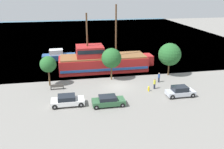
# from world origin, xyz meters

# --- Properties ---
(ground_plane) EXTENTS (160.00, 160.00, 0.00)m
(ground_plane) POSITION_xyz_m (0.00, 0.00, 0.00)
(ground_plane) COLOR gray
(water_surface) EXTENTS (80.00, 80.00, 0.00)m
(water_surface) POSITION_xyz_m (0.00, 44.00, 0.00)
(water_surface) COLOR #38667F
(water_surface) RESTS_ON ground
(pirate_ship) EXTENTS (16.89, 5.05, 11.56)m
(pirate_ship) POSITION_xyz_m (-1.17, 8.01, 1.70)
(pirate_ship) COLOR #A31E1E
(pirate_ship) RESTS_ON water_surface
(moored_boat_dockside) EXTENTS (6.81, 2.53, 2.12)m
(moored_boat_dockside) POSITION_xyz_m (-9.04, 16.97, 0.78)
(moored_boat_dockside) COLOR navy
(moored_boat_dockside) RESTS_ON water_surface
(parked_car_curb_front) EXTENTS (4.16, 1.98, 1.37)m
(parked_car_curb_front) POSITION_xyz_m (-7.63, -5.29, 0.69)
(parked_car_curb_front) COLOR white
(parked_car_curb_front) RESTS_ON ground_plane
(parked_car_curb_mid) EXTENTS (4.14, 1.86, 1.32)m
(parked_car_curb_mid) POSITION_xyz_m (-2.56, -6.33, 0.66)
(parked_car_curb_mid) COLOR #2D5B38
(parked_car_curb_mid) RESTS_ON ground_plane
(parked_car_curb_rear) EXTENTS (3.90, 1.78, 1.47)m
(parked_car_curb_rear) POSITION_xyz_m (7.65, -5.32, 0.72)
(parked_car_curb_rear) COLOR #B7BCC6
(parked_car_curb_rear) RESTS_ON ground_plane
(fire_hydrant) EXTENTS (0.42, 0.25, 0.76)m
(fire_hydrant) POSITION_xyz_m (4.00, -2.81, 0.41)
(fire_hydrant) COLOR yellow
(fire_hydrant) RESTS_ON ground_plane
(bench_promenade_east) EXTENTS (1.91, 0.45, 0.85)m
(bench_promenade_east) POSITION_xyz_m (-9.03, 0.31, 0.45)
(bench_promenade_east) COLOR #4C4742
(bench_promenade_east) RESTS_ON ground_plane
(pedestrian_walking_near) EXTENTS (0.32, 0.32, 1.55)m
(pedestrian_walking_near) POSITION_xyz_m (6.74, 0.37, 0.78)
(pedestrian_walking_near) COLOR #232838
(pedestrian_walking_near) RESTS_ON ground_plane
(pedestrian_walking_far) EXTENTS (0.32, 0.32, 1.55)m
(pedestrian_walking_far) POSITION_xyz_m (5.12, -2.09, 0.78)
(pedestrian_walking_far) COLOR #232838
(pedestrian_walking_far) RESTS_ON ground_plane
(tree_row_east) EXTENTS (2.46, 2.46, 4.61)m
(tree_row_east) POSITION_xyz_m (-10.17, 2.21, 3.36)
(tree_row_east) COLOR brown
(tree_row_east) RESTS_ON ground_plane
(tree_row_mideast) EXTENTS (3.18, 3.18, 5.20)m
(tree_row_mideast) POSITION_xyz_m (-0.39, 3.01, 3.60)
(tree_row_mideast) COLOR brown
(tree_row_mideast) RESTS_ON ground_plane
(tree_row_midwest) EXTENTS (3.78, 3.78, 5.54)m
(tree_row_midwest) POSITION_xyz_m (9.55, 3.29, 3.64)
(tree_row_midwest) COLOR brown
(tree_row_midwest) RESTS_ON ground_plane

